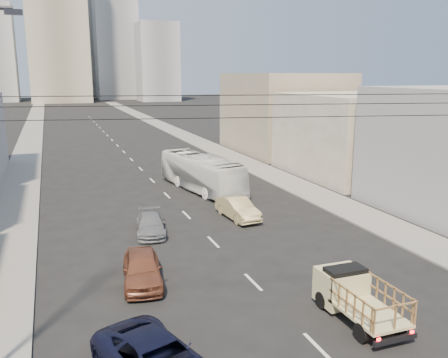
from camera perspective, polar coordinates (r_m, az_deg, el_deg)
sidewalk_left at (r=82.33m, az=-22.18°, el=4.74°), size 3.50×180.00×0.12m
sidewalk_right at (r=84.79m, az=-6.07°, el=5.80°), size 3.50×180.00×0.12m
lane_dashes at (r=66.02m, az=-12.35°, el=3.61°), size 0.15×104.00×0.01m
flatbed_pickup at (r=20.79m, az=15.65°, el=-13.16°), size 1.95×4.41×1.90m
city_bus at (r=41.08m, az=-2.77°, el=0.78°), size 4.69×11.60×3.15m
sedan_brown at (r=23.56m, az=-9.83°, el=-10.57°), size 2.42×4.73×1.54m
sedan_tan at (r=33.22m, az=1.67°, el=-3.55°), size 1.95×4.59×1.47m
sedan_grey at (r=30.51m, az=-8.81°, el=-5.40°), size 2.42×4.50×1.24m
overhead_wires at (r=15.84m, az=13.54°, el=8.65°), size 23.01×5.02×0.72m
bldg_right_mid at (r=49.06m, az=15.23°, el=5.16°), size 11.00×14.00×8.00m
bldg_right_far at (r=62.85m, az=7.19°, el=7.95°), size 12.00×16.00×10.00m
high_rise_tower at (r=182.84m, az=-19.57°, el=18.17°), size 20.00×20.00×60.00m
midrise_ne at (r=198.74m, az=-12.86°, el=15.16°), size 16.00×16.00×40.00m
midrise_back at (r=212.53m, az=-16.77°, el=15.30°), size 18.00×18.00×44.00m
midrise_east at (r=180.92m, az=-8.03°, el=13.73°), size 14.00×14.00×28.00m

